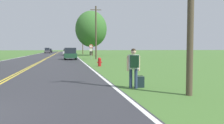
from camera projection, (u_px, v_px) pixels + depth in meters
hitchhiker_person at (134, 64)px, 10.37m from camera, size 0.60×0.43×1.76m
suitcase at (140, 82)px, 10.62m from camera, size 0.39×0.16×0.56m
fire_hydrant at (100, 62)px, 23.08m from camera, size 0.48×0.32×0.86m
traffic_sign at (91, 48)px, 36.92m from camera, size 0.60×0.10×2.36m
utility_pole_midground at (96, 32)px, 38.14m from camera, size 1.80×0.24×8.51m
utility_pole_far at (83, 37)px, 67.53m from camera, size 1.80×0.24×9.81m
tree_mid_treeline at (91, 29)px, 57.28m from camera, size 7.58×7.58×10.77m
car_dark_green_van_approaching at (70, 53)px, 36.71m from camera, size 2.01×4.13×1.83m
car_silver_sedan_mid_near at (67, 52)px, 59.08m from camera, size 1.94×4.80×1.64m
car_dark_grey_van_mid_far at (47, 50)px, 83.97m from camera, size 1.83×4.08×1.90m
car_black_van_receding at (50, 50)px, 92.84m from camera, size 1.87×4.62×1.61m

